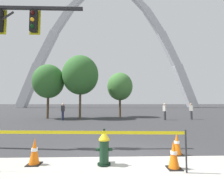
# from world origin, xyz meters

# --- Properties ---
(ground_plane) EXTENTS (240.00, 240.00, 0.00)m
(ground_plane) POSITION_xyz_m (0.00, 0.00, 0.00)
(ground_plane) COLOR #333335
(fire_hydrant) EXTENTS (0.46, 0.48, 0.99)m
(fire_hydrant) POSITION_xyz_m (-0.56, -0.74, 0.47)
(fire_hydrant) COLOR black
(fire_hydrant) RESTS_ON ground
(caution_tape_barrier) EXTENTS (5.42, 0.33, 1.05)m
(caution_tape_barrier) POSITION_xyz_m (-1.22, -1.19, 0.72)
(caution_tape_barrier) COLOR #232326
(caution_tape_barrier) RESTS_ON ground
(traffic_cone_by_hydrant) EXTENTS (0.36, 0.36, 0.73)m
(traffic_cone_by_hydrant) POSITION_xyz_m (-2.50, -0.67, 0.36)
(traffic_cone_by_hydrant) COLOR black
(traffic_cone_by_hydrant) RESTS_ON ground
(traffic_cone_mid_sidewalk) EXTENTS (0.36, 0.36, 0.73)m
(traffic_cone_mid_sidewalk) POSITION_xyz_m (1.26, -1.07, 0.36)
(traffic_cone_mid_sidewalk) COLOR black
(traffic_cone_mid_sidewalk) RESTS_ON ground
(traffic_cone_curb_edge) EXTENTS (0.36, 0.36, 0.73)m
(traffic_cone_curb_edge) POSITION_xyz_m (1.81, 0.07, 0.36)
(traffic_cone_curb_edge) COLOR black
(traffic_cone_curb_edge) RESTS_ON ground
(monument_arch) EXTENTS (55.05, 2.49, 40.06)m
(monument_arch) POSITION_xyz_m (0.00, 46.80, 17.86)
(monument_arch) COLOR silver
(monument_arch) RESTS_ON ground
(tree_far_left) EXTENTS (3.26, 3.26, 5.70)m
(tree_far_left) POSITION_xyz_m (-6.67, 12.58, 3.90)
(tree_far_left) COLOR brown
(tree_far_left) RESTS_ON ground
(tree_left_mid) EXTENTS (3.82, 3.82, 6.69)m
(tree_left_mid) POSITION_xyz_m (-3.31, 12.57, 4.58)
(tree_left_mid) COLOR brown
(tree_left_mid) RESTS_ON ground
(tree_center_left) EXTENTS (2.93, 2.93, 5.14)m
(tree_center_left) POSITION_xyz_m (1.03, 14.16, 3.51)
(tree_center_left) COLOR brown
(tree_center_left) RESTS_ON ground
(pedestrian_walking_left) EXTENTS (0.36, 0.25, 1.59)m
(pedestrian_walking_left) POSITION_xyz_m (-4.64, 10.75, 0.82)
(pedestrian_walking_left) COLOR #232847
(pedestrian_walking_left) RESTS_ON ground
(pedestrian_standing_center) EXTENTS (0.32, 0.39, 1.59)m
(pedestrian_standing_center) POSITION_xyz_m (5.09, 10.81, 0.82)
(pedestrian_standing_center) COLOR #38383D
(pedestrian_standing_center) RESTS_ON ground
(pedestrian_walking_right) EXTENTS (0.39, 0.36, 1.59)m
(pedestrian_walking_right) POSITION_xyz_m (7.86, 11.18, 0.82)
(pedestrian_walking_right) COLOR #38383D
(pedestrian_walking_right) RESTS_ON ground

